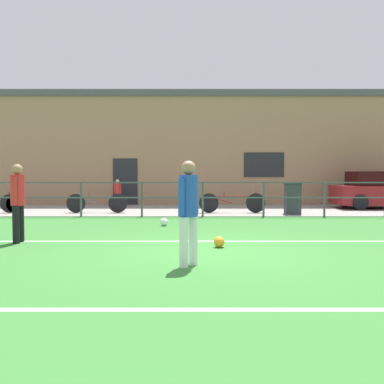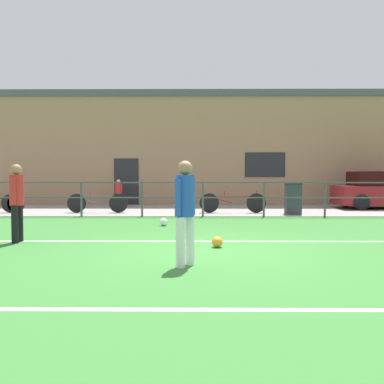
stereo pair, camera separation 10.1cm
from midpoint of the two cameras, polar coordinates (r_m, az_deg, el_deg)
name	(u,v)px [view 2 (the right image)]	position (r m, az deg, el deg)	size (l,w,h in m)	color
ground	(209,253)	(7.49, 2.79, -8.52)	(60.00, 44.00, 0.04)	#387A33
field_line_touchline	(207,241)	(8.61, 2.48, -6.90)	(36.00, 0.11, 0.00)	white
field_line_hash	(219,310)	(4.43, 4.51, -16.09)	(36.00, 0.11, 0.00)	white
pavement_strip	(202,210)	(15.90, 1.54, -2.50)	(48.00, 5.00, 0.02)	gray
perimeter_fence	(203,194)	(13.36, 1.75, -0.30)	(36.07, 0.07, 1.15)	#474C51
clubhouse_facade	(201,149)	(19.58, 1.35, 6.04)	(28.00, 2.56, 5.18)	#A37A5B
player_striker	(17,198)	(9.12, -23.01, -0.79)	(0.28, 0.44, 1.62)	black
player_winger	(185,206)	(6.23, -0.50, -2.04)	(0.31, 0.37, 1.62)	white
soccer_ball_match	(217,242)	(7.92, 3.92, -6.98)	(0.21, 0.21, 0.21)	orange
soccer_ball_spare	(164,222)	(11.14, -3.74, -4.20)	(0.21, 0.21, 0.21)	white
spectator_child	(119,191)	(17.64, -10.08, 0.13)	(0.32, 0.20, 1.16)	#232D4C
bicycle_parked_1	(233,203)	(14.64, 5.89, -1.49)	(2.38, 0.04, 0.78)	black
bicycle_parked_3	(97,203)	(14.98, -12.91, -1.49)	(2.18, 0.04, 0.77)	black
trash_bin_0	(293,198)	(14.49, 14.15, -0.84)	(0.54, 0.46, 1.10)	#33383D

